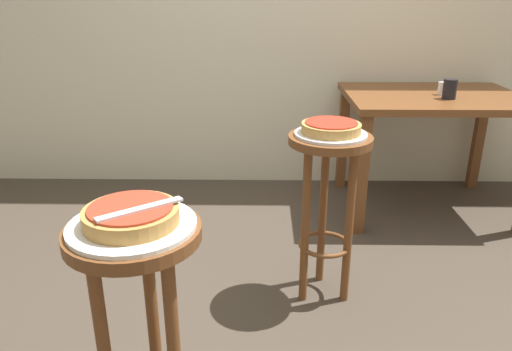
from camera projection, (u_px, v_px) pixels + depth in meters
ground_plane at (303, 318)px, 2.06m from camera, size 6.00×6.00×0.00m
stool_foreground at (140, 299)px, 1.28m from camera, size 0.35×0.35×0.76m
serving_plate_foreground at (132, 225)px, 1.20m from camera, size 0.32×0.32×0.01m
pizza_foreground at (131, 215)px, 1.19m from camera, size 0.24×0.24×0.05m
stool_middle at (328, 184)px, 2.04m from camera, size 0.35×0.35×0.76m
serving_plate_middle at (331, 134)px, 1.96m from camera, size 0.30×0.30×0.01m
pizza_middle at (331, 127)px, 1.95m from camera, size 0.24×0.24×0.05m
dining_table at (432, 112)px, 2.89m from camera, size 1.03×0.80×0.73m
cup_near_edge at (450, 89)px, 2.72m from camera, size 0.08×0.08×0.11m
condiment_shaker at (441, 88)px, 2.83m from camera, size 0.04×0.04×0.08m
pizza_server_knife at (140, 209)px, 1.16m from camera, size 0.19×0.15×0.01m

